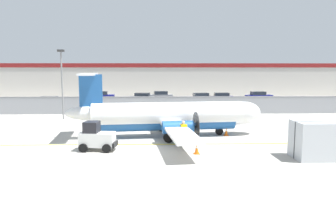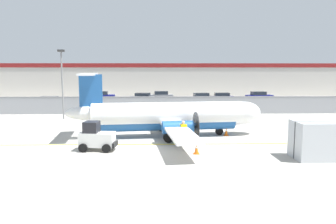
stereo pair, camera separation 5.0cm
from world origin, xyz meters
name	(u,v)px [view 1 (the left image)]	position (x,y,z in m)	size (l,w,h in m)	color
ground_plane	(172,144)	(0.00, 2.00, 0.00)	(140.00, 140.00, 0.01)	#ADA89E
perimeter_fence	(167,105)	(0.00, 18.00, 1.12)	(98.00, 0.10, 2.10)	gray
parking_lot_strip	(165,104)	(0.00, 29.50, 0.06)	(98.00, 17.00, 0.12)	#38383A
background_building	(164,79)	(0.00, 47.99, 3.26)	(91.00, 8.10, 6.50)	beige
commuter_airplane	(172,116)	(0.07, 4.80, 1.60)	(15.34, 16.08, 4.92)	white
baggage_tug	(97,137)	(-4.96, 0.37, 0.86)	(2.43, 1.59, 1.88)	silver
ground_crew_worker	(183,131)	(0.76, 1.80, 0.95)	(0.54, 0.44, 1.70)	#191E4C
cargo_container	(315,140)	(8.20, -1.91, 1.10)	(2.44, 2.03, 2.20)	#B7BCC1
traffic_cone_near_left	(197,149)	(1.41, -0.71, 0.31)	(0.36, 0.36, 0.64)	orange
traffic_cone_near_right	(226,132)	(4.40, 4.92, 0.31)	(0.36, 0.36, 0.64)	orange
parked_car_0	(49,103)	(-15.54, 23.08, 0.89)	(4.26, 2.13, 1.58)	#B28C19
parked_car_1	(102,96)	(-10.51, 34.01, 0.89)	(4.33, 2.30, 1.58)	navy
parked_car_2	(142,98)	(-3.64, 29.88, 0.89)	(4.37, 2.38, 1.58)	slate
parked_car_3	(160,96)	(-0.80, 34.18, 0.89)	(4.33, 2.29, 1.58)	gray
parked_car_4	(200,98)	(5.37, 29.69, 0.89)	(4.39, 2.43, 1.58)	silver
parked_car_5	(221,98)	(8.63, 30.05, 0.89)	(4.21, 2.02, 1.58)	navy
parked_car_6	(259,96)	(15.41, 32.75, 0.89)	(4.33, 2.29, 1.58)	navy
apron_light_pole	(62,78)	(-11.05, 14.07, 4.30)	(0.70, 0.30, 7.27)	slate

